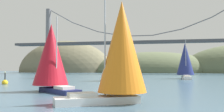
# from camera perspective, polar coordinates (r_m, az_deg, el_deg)

# --- Properties ---
(ground_plane) EXTENTS (360.00, 360.00, 0.00)m
(ground_plane) POSITION_cam_1_polar(r_m,az_deg,el_deg) (26.82, -13.10, -9.43)
(ground_plane) COLOR #426075
(headland_center) EXTENTS (83.97, 44.00, 26.82)m
(headland_center) POSITION_cam_1_polar(r_m,az_deg,el_deg) (159.35, 9.46, -3.86)
(headland_center) COLOR #5B6647
(headland_center) RESTS_ON ground_plane
(headland_left) EXTENTS (67.32, 44.00, 43.90)m
(headland_left) POSITION_cam_1_polar(r_m,az_deg,el_deg) (172.41, -10.94, -3.76)
(headland_left) COLOR #6B664C
(headland_left) RESTS_ON ground_plane
(suspension_bridge) EXTENTS (132.74, 6.00, 34.94)m
(suspension_bridge) POSITION_cam_1_polar(r_m,az_deg,el_deg) (120.46, 6.28, 3.58)
(suspension_bridge) COLOR slate
(suspension_bridge) RESTS_ON ground_plane
(sailboat_orange_sail) EXTENTS (8.78, 7.05, 9.41)m
(sailboat_orange_sail) POSITION_cam_1_polar(r_m,az_deg,el_deg) (21.88, 1.92, 1.51)
(sailboat_orange_sail) COLOR white
(sailboat_orange_sail) RESTS_ON ground_plane
(sailboat_white_mainsail) EXTENTS (9.21, 6.00, 9.75)m
(sailboat_white_mainsail) POSITION_cam_1_polar(r_m,az_deg,el_deg) (57.52, 0.30, -1.28)
(sailboat_white_mainsail) COLOR black
(sailboat_white_mainsail) RESTS_ON ground_plane
(sailboat_crimson_sail) EXTENTS (8.68, 7.94, 9.72)m
(sailboat_crimson_sail) POSITION_cam_1_polar(r_m,az_deg,el_deg) (32.94, -14.12, -0.02)
(sailboat_crimson_sail) COLOR #191E4C
(sailboat_crimson_sail) RESTS_ON ground_plane
(sailboat_blue_spinnaker) EXTENTS (8.94, 7.69, 9.76)m
(sailboat_blue_spinnaker) POSITION_cam_1_polar(r_m,az_deg,el_deg) (74.10, -14.38, -1.28)
(sailboat_blue_spinnaker) COLOR black
(sailboat_blue_spinnaker) RESTS_ON ground_plane
(sailboat_navy_sail) EXTENTS (4.87, 8.81, 10.85)m
(sailboat_navy_sail) POSITION_cam_1_polar(r_m,az_deg,el_deg) (71.30, 16.92, -0.87)
(sailboat_navy_sail) COLOR white
(sailboat_navy_sail) RESTS_ON ground_plane
(channel_buoy) EXTENTS (1.10, 1.10, 2.64)m
(channel_buoy) POSITION_cam_1_polar(r_m,az_deg,el_deg) (50.16, -23.98, -5.70)
(channel_buoy) COLOR gold
(channel_buoy) RESTS_ON ground_plane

